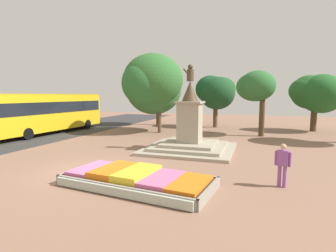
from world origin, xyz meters
name	(u,v)px	position (x,y,z in m)	size (l,w,h in m)	color
ground_plane	(85,171)	(0.00, 0.00, 0.00)	(73.65, 73.65, 0.00)	#8C6651
flower_planter	(136,179)	(2.94, -0.95, 0.24)	(5.87, 3.15, 0.60)	#38281C
statue_monument	(190,134)	(3.30, 5.94, 0.98)	(5.27, 5.27, 5.17)	#9F9581
city_bus	(48,111)	(-10.21, 8.90, 1.98)	(2.95, 11.81, 3.45)	gold
pedestrian_near_planter	(283,162)	(8.06, 0.64, 0.92)	(0.55, 0.32, 1.61)	#8C4C99
park_tree_behind_statue	(151,83)	(-3.98, 17.59, 4.63)	(4.19, 4.57, 6.46)	#4C3823
park_tree_far_right	(256,87)	(7.06, 13.33, 4.03)	(3.13, 3.51, 5.33)	#4C3823
park_tree_street_side	(216,91)	(3.11, 17.97, 3.77)	(4.12, 3.79, 5.39)	brown
park_tree_mid_canopy	(315,93)	(12.16, 17.74, 3.56)	(4.65, 4.12, 5.24)	#4C3823
park_tree_distant	(152,85)	(-1.72, 12.23, 4.27)	(5.42, 6.22, 6.93)	brown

